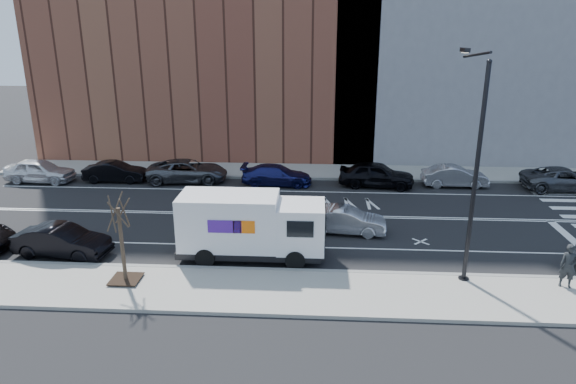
# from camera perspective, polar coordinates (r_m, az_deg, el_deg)

# --- Properties ---
(ground) EXTENTS (120.00, 120.00, 0.00)m
(ground) POSITION_cam_1_polar(r_m,az_deg,el_deg) (28.87, 1.55, -2.62)
(ground) COLOR black
(ground) RESTS_ON ground
(sidewalk_near) EXTENTS (44.00, 3.60, 0.15)m
(sidewalk_near) POSITION_cam_1_polar(r_m,az_deg,el_deg) (20.85, 0.70, -11.05)
(sidewalk_near) COLOR gray
(sidewalk_near) RESTS_ON ground
(sidewalk_far) EXTENTS (44.00, 3.60, 0.15)m
(sidewalk_far) POSITION_cam_1_polar(r_m,az_deg,el_deg) (37.20, 2.01, 2.31)
(sidewalk_far) COLOR gray
(sidewalk_far) RESTS_ON ground
(curb_near) EXTENTS (44.00, 0.25, 0.17)m
(curb_near) POSITION_cam_1_polar(r_m,az_deg,el_deg) (22.43, 0.93, -8.78)
(curb_near) COLOR gray
(curb_near) RESTS_ON ground
(curb_far) EXTENTS (44.00, 0.25, 0.17)m
(curb_far) POSITION_cam_1_polar(r_m,az_deg,el_deg) (35.47, 1.93, 1.53)
(curb_far) COLOR gray
(curb_far) RESTS_ON ground
(road_markings) EXTENTS (40.00, 8.60, 0.01)m
(road_markings) POSITION_cam_1_polar(r_m,az_deg,el_deg) (28.87, 1.55, -2.61)
(road_markings) COLOR white
(road_markings) RESTS_ON ground
(bldg_brick) EXTENTS (26.00, 10.00, 22.00)m
(bldg_brick) POSITION_cam_1_polar(r_m,az_deg,el_deg) (43.48, -8.78, 18.99)
(bldg_brick) COLOR brown
(bldg_brick) RESTS_ON ground
(streetlight) EXTENTS (0.44, 4.02, 9.34)m
(streetlight) POSITION_cam_1_polar(r_m,az_deg,el_deg) (21.61, 19.92, 3.22)
(streetlight) COLOR black
(streetlight) RESTS_ON ground
(street_tree) EXTENTS (1.20, 1.20, 3.75)m
(street_tree) POSITION_cam_1_polar(r_m,az_deg,el_deg) (22.00, -17.88, -6.35)
(street_tree) COLOR black
(street_tree) RESTS_ON ground
(fedex_van) EXTENTS (6.65, 2.39, 3.03)m
(fedex_van) POSITION_cam_1_polar(r_m,az_deg,el_deg) (23.25, -4.19, -3.73)
(fedex_van) COLOR black
(fedex_van) RESTS_ON ground
(far_parked_a) EXTENTS (4.70, 2.10, 1.57)m
(far_parked_a) POSITION_cam_1_polar(r_m,az_deg,el_deg) (38.58, -25.85, 2.14)
(far_parked_a) COLOR silver
(far_parked_a) RESTS_ON ground
(far_parked_b) EXTENTS (4.20, 1.59, 1.37)m
(far_parked_b) POSITION_cam_1_polar(r_m,az_deg,el_deg) (36.76, -18.65, 2.14)
(far_parked_b) COLOR black
(far_parked_b) RESTS_ON ground
(far_parked_c) EXTENTS (5.58, 2.96, 1.50)m
(far_parked_c) POSITION_cam_1_polar(r_m,az_deg,el_deg) (35.50, -11.12, 2.32)
(far_parked_c) COLOR #4A4C51
(far_parked_c) RESTS_ON ground
(far_parked_d) EXTENTS (4.73, 2.06, 1.35)m
(far_parked_d) POSITION_cam_1_polar(r_m,az_deg,el_deg) (34.13, -1.27, 1.90)
(far_parked_d) COLOR navy
(far_parked_d) RESTS_ON ground
(far_parked_e) EXTENTS (5.09, 2.54, 1.66)m
(far_parked_e) POSITION_cam_1_polar(r_m,az_deg,el_deg) (34.22, 9.80, 1.95)
(far_parked_e) COLOR black
(far_parked_e) RESTS_ON ground
(far_parked_f) EXTENTS (4.23, 1.50, 1.39)m
(far_parked_f) POSITION_cam_1_polar(r_m,az_deg,el_deg) (35.52, 18.03, 1.68)
(far_parked_f) COLOR #9D9DA1
(far_parked_f) RESTS_ON ground
(far_parked_g) EXTENTS (5.27, 2.47, 1.46)m
(far_parked_g) POSITION_cam_1_polar(r_m,az_deg,el_deg) (37.55, 28.37, 1.27)
(far_parked_g) COLOR #47494E
(far_parked_g) RESTS_ON ground
(driving_sedan) EXTENTS (4.23, 1.83, 1.36)m
(driving_sedan) POSITION_cam_1_polar(r_m,az_deg,el_deg) (26.47, 6.41, -3.14)
(driving_sedan) COLOR silver
(driving_sedan) RESTS_ON ground
(near_parked_rear_a) EXTENTS (4.57, 2.08, 1.45)m
(near_parked_rear_a) POSITION_cam_1_polar(r_m,az_deg,el_deg) (25.93, -23.82, -5.02)
(near_parked_rear_a) COLOR black
(near_parked_rear_a) RESTS_ON ground
(pedestrian) EXTENTS (0.76, 0.61, 1.82)m
(pedestrian) POSITION_cam_1_polar(r_m,az_deg,el_deg) (23.52, 28.72, -7.22)
(pedestrian) COLOR black
(pedestrian) RESTS_ON sidewalk_near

